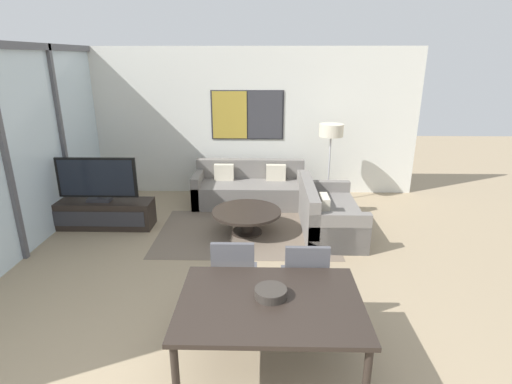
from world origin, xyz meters
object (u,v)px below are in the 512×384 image
object	(u,v)px
coffee_table	(247,216)
floor_lamp	(331,134)
sofa_main	(250,189)
dining_chair_left	(234,273)
television	(97,180)
sofa_side	(325,216)
dining_table	(270,308)
tv_console	(101,214)
dining_chair_centre	(305,277)
fruit_bowl	(271,292)

from	to	relation	value
coffee_table	floor_lamp	size ratio (longest dim) A/B	0.72
sofa_main	dining_chair_left	distance (m)	3.47
television	sofa_side	xyz separation A→B (m)	(3.57, -0.12, -0.53)
sofa_main	dining_table	size ratio (longest dim) A/B	1.35
tv_console	floor_lamp	xyz separation A→B (m)	(3.80, 1.21, 1.07)
dining_chair_centre	floor_lamp	distance (m)	3.74
television	floor_lamp	size ratio (longest dim) A/B	0.84
fruit_bowl	dining_chair_left	bearing A→B (deg)	116.24
dining_chair_centre	sofa_side	bearing A→B (deg)	76.54
coffee_table	dining_chair_centre	size ratio (longest dim) A/B	1.17
coffee_table	sofa_main	bearing A→B (deg)	90.00
tv_console	sofa_main	world-z (taller)	sofa_main
sofa_main	coffee_table	size ratio (longest dim) A/B	1.92
television	coffee_table	distance (m)	2.41
floor_lamp	tv_console	bearing A→B (deg)	-162.37
tv_console	sofa_side	xyz separation A→B (m)	(3.57, -0.12, 0.05)
television	floor_lamp	xyz separation A→B (m)	(3.80, 1.21, 0.50)
television	dining_chair_left	distance (m)	3.28
television	coffee_table	bearing A→B (deg)	-5.00
television	coffee_table	xyz separation A→B (m)	(2.35, -0.21, -0.51)
fruit_bowl	television	bearing A→B (deg)	131.27
floor_lamp	dining_chair_centre	bearing A→B (deg)	-102.15
dining_chair_left	dining_chair_centre	xyz separation A→B (m)	(0.72, -0.06, 0.00)
dining_table	dining_chair_left	world-z (taller)	dining_chair_left
sofa_main	dining_chair_left	size ratio (longest dim) A/B	2.24
tv_console	dining_chair_centre	world-z (taller)	dining_chair_centre
fruit_bowl	floor_lamp	bearing A→B (deg)	75.18
sofa_side	dining_chair_centre	bearing A→B (deg)	166.54
dining_table	tv_console	bearing A→B (deg)	130.73
sofa_main	fruit_bowl	world-z (taller)	fruit_bowl
dining_chair_left	floor_lamp	bearing A→B (deg)	67.04
sofa_main	dining_table	distance (m)	4.29
coffee_table	floor_lamp	world-z (taller)	floor_lamp
television	fruit_bowl	bearing A→B (deg)	-48.73
sofa_main	floor_lamp	size ratio (longest dim) A/B	1.38
tv_console	sofa_side	distance (m)	3.57
sofa_side	floor_lamp	size ratio (longest dim) A/B	1.10
coffee_table	dining_table	distance (m)	2.94
floor_lamp	coffee_table	bearing A→B (deg)	-135.87
sofa_main	coffee_table	xyz separation A→B (m)	(0.00, -1.36, 0.01)
tv_console	television	distance (m)	0.57
coffee_table	television	bearing A→B (deg)	175.00
dining_chair_centre	fruit_bowl	bearing A→B (deg)	-117.78
fruit_bowl	dining_chair_centre	bearing A→B (deg)	62.22
sofa_main	dining_table	world-z (taller)	sofa_main
dining_table	fruit_bowl	distance (m)	0.12
television	sofa_side	distance (m)	3.61
television	dining_chair_centre	size ratio (longest dim) A/B	1.37
tv_console	sofa_side	world-z (taller)	sofa_side
television	tv_console	bearing A→B (deg)	-90.00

